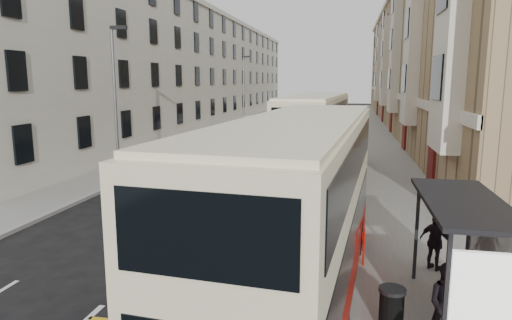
% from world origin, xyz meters
% --- Properties ---
extents(ground, '(200.00, 200.00, 0.00)m').
position_xyz_m(ground, '(0.00, 0.00, 0.00)').
color(ground, black).
rests_on(ground, ground).
extents(pavement_right, '(4.00, 120.00, 0.15)m').
position_xyz_m(pavement_right, '(8.00, 30.00, 0.07)').
color(pavement_right, slate).
rests_on(pavement_right, ground).
extents(pavement_left, '(3.00, 120.00, 0.15)m').
position_xyz_m(pavement_left, '(-7.50, 30.00, 0.07)').
color(pavement_left, slate).
rests_on(pavement_left, ground).
extents(kerb_right, '(0.25, 120.00, 0.15)m').
position_xyz_m(kerb_right, '(6.00, 30.00, 0.07)').
color(kerb_right, gray).
rests_on(kerb_right, ground).
extents(kerb_left, '(0.25, 120.00, 0.15)m').
position_xyz_m(kerb_left, '(-6.00, 30.00, 0.07)').
color(kerb_left, gray).
rests_on(kerb_left, ground).
extents(road_markings, '(10.00, 110.00, 0.01)m').
position_xyz_m(road_markings, '(0.00, 45.00, 0.01)').
color(road_markings, silver).
rests_on(road_markings, ground).
extents(terrace_right, '(10.75, 79.00, 15.25)m').
position_xyz_m(terrace_right, '(14.88, 45.38, 7.52)').
color(terrace_right, '#A1845D').
rests_on(terrace_right, ground).
extents(terrace_left, '(9.18, 79.00, 13.25)m').
position_xyz_m(terrace_left, '(-13.43, 45.50, 6.52)').
color(terrace_left, beige).
rests_on(terrace_left, ground).
extents(bus_shelter, '(1.65, 4.25, 2.70)m').
position_xyz_m(bus_shelter, '(8.34, -0.39, 2.14)').
color(bus_shelter, black).
rests_on(bus_shelter, pavement_right).
extents(guard_railing, '(0.06, 6.56, 1.01)m').
position_xyz_m(guard_railing, '(6.25, 5.75, 0.86)').
color(guard_railing, red).
rests_on(guard_railing, pavement_right).
extents(street_lamp_near, '(0.93, 0.18, 8.00)m').
position_xyz_m(street_lamp_near, '(-6.35, 12.00, 4.64)').
color(street_lamp_near, slate).
rests_on(street_lamp_near, pavement_left).
extents(street_lamp_far, '(0.93, 0.18, 8.00)m').
position_xyz_m(street_lamp_far, '(-6.35, 42.00, 4.64)').
color(street_lamp_far, slate).
rests_on(street_lamp_far, pavement_left).
extents(double_decker_front, '(3.54, 11.59, 4.55)m').
position_xyz_m(double_decker_front, '(4.62, 0.09, 2.32)').
color(double_decker_front, beige).
rests_on(double_decker_front, ground).
extents(double_decker_rear, '(3.52, 11.64, 4.58)m').
position_xyz_m(double_decker_rear, '(3.88, 15.36, 2.33)').
color(double_decker_rear, beige).
rests_on(double_decker_rear, ground).
extents(litter_bin, '(0.57, 0.57, 0.95)m').
position_xyz_m(litter_bin, '(6.72, -0.90, 0.64)').
color(litter_bin, black).
rests_on(litter_bin, pavement_right).
extents(pedestrian_mid, '(0.93, 0.78, 1.69)m').
position_xyz_m(pedestrian_mid, '(7.76, -1.22, 0.99)').
color(pedestrian_mid, black).
rests_on(pedestrian_mid, pavement_right).
extents(pedestrian_far, '(0.99, 0.92, 1.63)m').
position_xyz_m(pedestrian_far, '(8.19, 2.61, 0.96)').
color(pedestrian_far, black).
rests_on(pedestrian_far, pavement_right).
extents(white_van, '(3.25, 5.99, 1.60)m').
position_xyz_m(white_van, '(-4.74, 37.90, 0.80)').
color(white_van, white).
rests_on(white_van, ground).
extents(car_silver, '(2.26, 4.44, 1.45)m').
position_xyz_m(car_silver, '(-4.54, 50.11, 0.72)').
color(car_silver, '#B3B6BB').
rests_on(car_silver, ground).
extents(car_dark, '(2.65, 4.65, 1.45)m').
position_xyz_m(car_dark, '(-2.66, 68.18, 0.73)').
color(car_dark, black).
rests_on(car_dark, ground).
extents(car_red, '(2.36, 4.60, 1.28)m').
position_xyz_m(car_red, '(5.20, 63.12, 0.64)').
color(car_red, maroon).
rests_on(car_red, ground).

